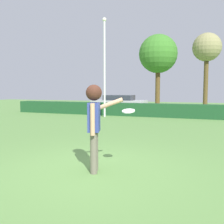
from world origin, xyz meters
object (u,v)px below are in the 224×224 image
at_px(birch_tree, 207,49).
at_px(maple_tree, 158,54).
at_px(person, 95,117).
at_px(lamppost, 105,63).
at_px(frisbee, 128,111).
at_px(parked_car_silver, 119,102).

xyz_separation_m(birch_tree, maple_tree, (-4.26, -0.27, -0.32)).
bearing_deg(birch_tree, maple_tree, -176.44).
height_order(person, maple_tree, maple_tree).
relative_size(lamppost, maple_tree, 0.88).
height_order(frisbee, lamppost, lamppost).
height_order(frisbee, birch_tree, birch_tree).
xyz_separation_m(person, birch_tree, (1.67, 19.81, 4.15)).
distance_m(parked_car_silver, maple_tree, 7.05).
relative_size(frisbee, birch_tree, 0.04).
xyz_separation_m(person, frisbee, (0.67, 0.15, 0.14)).
height_order(person, parked_car_silver, person).
bearing_deg(lamppost, parked_car_silver, 97.89).
bearing_deg(frisbee, maple_tree, 99.50).
height_order(person, lamppost, lamppost).
bearing_deg(person, frisbee, 12.88).
bearing_deg(maple_tree, person, -82.48).
distance_m(person, frisbee, 0.70).
relative_size(person, lamppost, 0.30).
bearing_deg(frisbee, person, -167.12).
xyz_separation_m(lamppost, parked_car_silver, (-0.61, 4.42, -2.62)).
height_order(parked_car_silver, birch_tree, birch_tree).
bearing_deg(lamppost, maple_tree, 81.95).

